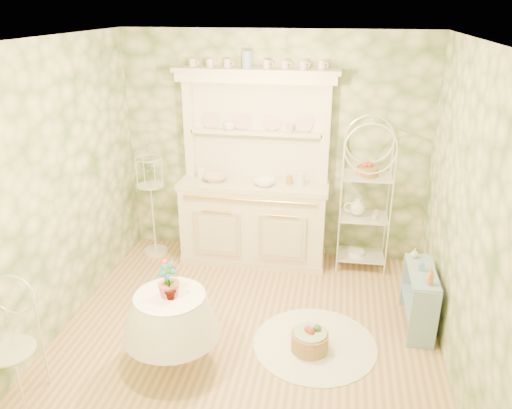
% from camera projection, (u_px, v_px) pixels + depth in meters
% --- Properties ---
extents(floor, '(3.60, 3.60, 0.00)m').
position_uv_depth(floor, '(247.00, 334.00, 4.80)').
color(floor, tan).
rests_on(floor, ground).
extents(ceiling, '(3.60, 3.60, 0.00)m').
position_uv_depth(ceiling, '(245.00, 40.00, 3.78)').
color(ceiling, white).
rests_on(ceiling, floor).
extents(wall_left, '(3.60, 3.60, 0.00)m').
position_uv_depth(wall_left, '(54.00, 192.00, 4.57)').
color(wall_left, beige).
rests_on(wall_left, floor).
extents(wall_right, '(3.60, 3.60, 0.00)m').
position_uv_depth(wall_right, '(466.00, 219.00, 4.01)').
color(wall_right, beige).
rests_on(wall_right, floor).
extents(wall_back, '(3.60, 3.60, 0.00)m').
position_uv_depth(wall_back, '(274.00, 148.00, 5.93)').
color(wall_back, beige).
rests_on(wall_back, floor).
extents(wall_front, '(3.60, 3.60, 0.00)m').
position_uv_depth(wall_front, '(184.00, 331.00, 2.65)').
color(wall_front, beige).
rests_on(wall_front, floor).
extents(kitchen_dresser, '(1.87, 0.61, 2.29)m').
position_uv_depth(kitchen_dresser, '(254.00, 171.00, 5.79)').
color(kitchen_dresser, white).
rests_on(kitchen_dresser, floor).
extents(bakers_rack, '(0.57, 0.41, 1.83)m').
position_uv_depth(bakers_rack, '(365.00, 196.00, 5.69)').
color(bakers_rack, white).
rests_on(bakers_rack, floor).
extents(side_shelf, '(0.33, 0.73, 0.60)m').
position_uv_depth(side_shelf, '(419.00, 299.00, 4.82)').
color(side_shelf, '#87ABC5').
rests_on(side_shelf, floor).
extents(round_table, '(0.88, 0.88, 0.75)m').
position_uv_depth(round_table, '(172.00, 329.00, 4.26)').
color(round_table, white).
rests_on(round_table, floor).
extents(cafe_chair, '(0.44, 0.44, 0.89)m').
position_uv_depth(cafe_chair, '(9.00, 351.00, 3.88)').
color(cafe_chair, white).
rests_on(cafe_chair, floor).
extents(birdcage_stand, '(0.37, 0.37, 1.41)m').
position_uv_depth(birdcage_stand, '(152.00, 201.00, 6.10)').
color(birdcage_stand, white).
rests_on(birdcage_stand, floor).
extents(floor_basket, '(0.46, 0.46, 0.23)m').
position_uv_depth(floor_basket, '(310.00, 340.00, 4.54)').
color(floor_basket, '#A67F48').
rests_on(floor_basket, floor).
extents(lace_rug, '(1.16, 1.16, 0.01)m').
position_uv_depth(lace_rug, '(315.00, 344.00, 4.65)').
color(lace_rug, white).
rests_on(lace_rug, floor).
extents(bowl_floral, '(0.35, 0.35, 0.07)m').
position_uv_depth(bowl_floral, '(215.00, 180.00, 5.88)').
color(bowl_floral, white).
rests_on(bowl_floral, kitchen_dresser).
extents(bowl_white, '(0.33, 0.33, 0.08)m').
position_uv_depth(bowl_white, '(264.00, 185.00, 5.73)').
color(bowl_white, white).
rests_on(bowl_white, kitchen_dresser).
extents(cup_left, '(0.17, 0.17, 0.10)m').
position_uv_depth(cup_left, '(229.00, 128.00, 5.78)').
color(cup_left, white).
rests_on(cup_left, kitchen_dresser).
extents(cup_right, '(0.12, 0.12, 0.10)m').
position_uv_depth(cup_right, '(290.00, 130.00, 5.70)').
color(cup_right, white).
rests_on(cup_right, kitchen_dresser).
extents(potted_geranium, '(0.21, 0.18, 0.33)m').
position_uv_depth(potted_geranium, '(169.00, 284.00, 4.03)').
color(potted_geranium, '#3F7238').
rests_on(potted_geranium, round_table).
extents(bottle_amber, '(0.08, 0.08, 0.17)m').
position_uv_depth(bottle_amber, '(430.00, 278.00, 4.45)').
color(bottle_amber, '#B97D2B').
rests_on(bottle_amber, side_shelf).
extents(bottle_blue, '(0.05, 0.05, 0.11)m').
position_uv_depth(bottle_blue, '(422.00, 267.00, 4.69)').
color(bottle_blue, '#7393C3').
rests_on(bottle_blue, side_shelf).
extents(bottle_glass, '(0.08, 0.08, 0.10)m').
position_uv_depth(bottle_glass, '(415.00, 255.00, 4.94)').
color(bottle_glass, silver).
rests_on(bottle_glass, side_shelf).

